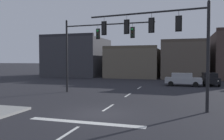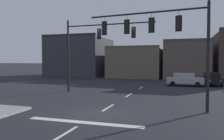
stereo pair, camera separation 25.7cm
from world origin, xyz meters
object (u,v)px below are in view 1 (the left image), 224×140
object	(u,v)px
car_lot_nearside	(210,79)
car_lot_middle	(183,79)
signal_mast_near_side	(162,34)
signal_mast_far_side	(90,43)

from	to	relation	value
car_lot_nearside	car_lot_middle	world-z (taller)	same
signal_mast_near_side	car_lot_nearside	bearing A→B (deg)	74.25
car_lot_nearside	signal_mast_near_side	bearing A→B (deg)	-105.75
signal_mast_far_side	signal_mast_near_side	bearing A→B (deg)	-36.68
signal_mast_near_side	signal_mast_far_side	bearing A→B (deg)	143.32
signal_mast_near_side	car_lot_middle	distance (m)	15.44
car_lot_middle	signal_mast_near_side	bearing A→B (deg)	-95.36
signal_mast_near_side	car_lot_nearside	world-z (taller)	signal_mast_near_side
signal_mast_near_side	signal_mast_far_side	size ratio (longest dim) A/B	0.91
signal_mast_near_side	car_lot_nearside	size ratio (longest dim) A/B	1.80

